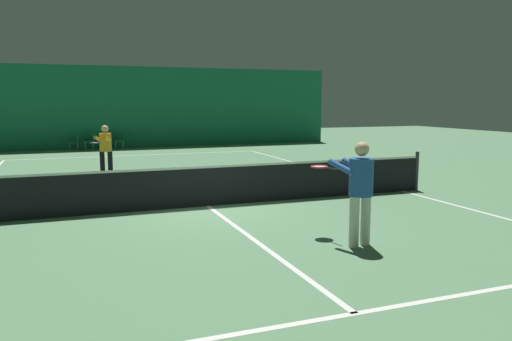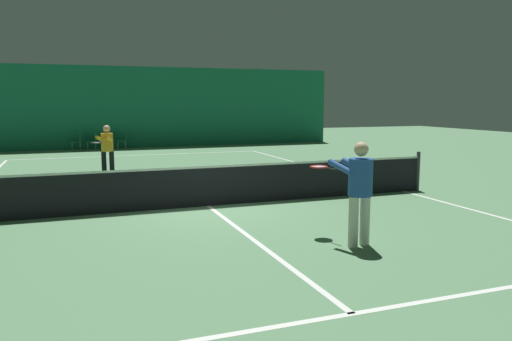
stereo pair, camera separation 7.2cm
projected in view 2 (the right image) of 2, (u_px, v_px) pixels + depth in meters
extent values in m
plane|color=#56845B|center=(208.00, 206.00, 11.70)|extent=(60.00, 60.00, 0.00)
cube|color=#196B4C|center=(129.00, 107.00, 26.19)|extent=(23.00, 0.12, 4.26)
cube|color=white|center=(140.00, 155.00, 22.74)|extent=(11.00, 0.10, 0.00)
cube|color=white|center=(161.00, 171.00, 17.64)|extent=(8.25, 0.10, 0.00)
cube|color=white|center=(352.00, 314.00, 5.76)|extent=(8.25, 0.10, 0.00)
cube|color=white|center=(403.00, 191.00, 13.60)|extent=(0.10, 23.80, 0.00)
cube|color=white|center=(208.00, 206.00, 11.70)|extent=(0.10, 12.80, 0.00)
cube|color=black|center=(208.00, 186.00, 11.63)|extent=(11.90, 0.02, 0.95)
cube|color=white|center=(208.00, 167.00, 11.57)|extent=(11.90, 0.02, 0.05)
cylinder|color=#333338|center=(418.00, 171.00, 13.68)|extent=(0.10, 0.10, 1.07)
cylinder|color=beige|center=(353.00, 222.00, 8.32)|extent=(0.20, 0.20, 0.87)
cylinder|color=beige|center=(365.00, 220.00, 8.48)|extent=(0.20, 0.20, 0.87)
cylinder|color=#234C99|center=(360.00, 177.00, 8.30)|extent=(0.50, 0.50, 0.63)
sphere|color=#DBAD89|center=(361.00, 149.00, 8.24)|extent=(0.24, 0.24, 0.24)
cylinder|color=#234C99|center=(341.00, 168.00, 8.42)|extent=(0.25, 0.60, 0.25)
cylinder|color=#234C99|center=(355.00, 166.00, 8.60)|extent=(0.25, 0.60, 0.25)
cylinder|color=black|center=(330.00, 169.00, 8.88)|extent=(0.10, 0.30, 0.03)
torus|color=red|center=(319.00, 167.00, 9.12)|extent=(0.40, 0.40, 0.03)
cylinder|color=silver|center=(319.00, 167.00, 9.12)|extent=(0.34, 0.34, 0.00)
cylinder|color=black|center=(112.00, 164.00, 16.35)|extent=(0.20, 0.20, 0.82)
cylinder|color=black|center=(104.00, 164.00, 16.36)|extent=(0.20, 0.20, 0.82)
cylinder|color=gold|center=(107.00, 142.00, 16.26)|extent=(0.50, 0.50, 0.59)
sphere|color=#DBAD89|center=(107.00, 129.00, 16.20)|extent=(0.23, 0.23, 0.23)
cylinder|color=gold|center=(109.00, 139.00, 15.97)|extent=(0.30, 0.56, 0.24)
cylinder|color=gold|center=(99.00, 139.00, 15.98)|extent=(0.30, 0.56, 0.24)
cylinder|color=black|center=(100.00, 142.00, 15.57)|extent=(0.14, 0.29, 0.03)
torus|color=black|center=(97.00, 143.00, 15.27)|extent=(0.43, 0.43, 0.03)
cylinder|color=silver|center=(97.00, 143.00, 15.27)|extent=(0.36, 0.36, 0.00)
cylinder|color=#99999E|center=(72.00, 146.00, 25.12)|extent=(0.03, 0.03, 0.39)
cylinder|color=#99999E|center=(72.00, 147.00, 24.77)|extent=(0.03, 0.03, 0.39)
cylinder|color=#99999E|center=(80.00, 146.00, 25.25)|extent=(0.03, 0.03, 0.39)
cylinder|color=#99999E|center=(80.00, 147.00, 24.90)|extent=(0.03, 0.03, 0.39)
cube|color=#196B38|center=(76.00, 142.00, 24.98)|extent=(0.44, 0.44, 0.05)
cube|color=#196B38|center=(80.00, 137.00, 25.02)|extent=(0.04, 0.44, 0.40)
cylinder|color=#99999E|center=(88.00, 146.00, 25.38)|extent=(0.03, 0.03, 0.39)
cylinder|color=#99999E|center=(88.00, 146.00, 25.03)|extent=(0.03, 0.03, 0.39)
cylinder|color=#99999E|center=(95.00, 146.00, 25.51)|extent=(0.03, 0.03, 0.39)
cylinder|color=#99999E|center=(96.00, 146.00, 25.16)|extent=(0.03, 0.03, 0.39)
cube|color=#196B38|center=(91.00, 142.00, 25.24)|extent=(0.44, 0.44, 0.05)
cube|color=#196B38|center=(95.00, 137.00, 25.28)|extent=(0.04, 0.44, 0.40)
cylinder|color=#99999E|center=(103.00, 145.00, 25.63)|extent=(0.03, 0.03, 0.39)
cylinder|color=#99999E|center=(103.00, 146.00, 25.28)|extent=(0.03, 0.03, 0.39)
cylinder|color=#99999E|center=(110.00, 145.00, 25.77)|extent=(0.03, 0.03, 0.39)
cylinder|color=#99999E|center=(111.00, 146.00, 25.41)|extent=(0.03, 0.03, 0.39)
cube|color=#196B38|center=(107.00, 141.00, 25.49)|extent=(0.44, 0.44, 0.05)
cube|color=#196B38|center=(110.00, 137.00, 25.53)|extent=(0.04, 0.44, 0.40)
cylinder|color=#99999E|center=(117.00, 145.00, 25.89)|extent=(0.03, 0.03, 0.39)
cylinder|color=#99999E|center=(118.00, 145.00, 25.54)|extent=(0.03, 0.03, 0.39)
cylinder|color=#99999E|center=(125.00, 145.00, 26.02)|extent=(0.03, 0.03, 0.39)
cylinder|color=#99999E|center=(126.00, 145.00, 25.67)|extent=(0.03, 0.03, 0.39)
cube|color=#196B38|center=(121.00, 141.00, 25.75)|extent=(0.44, 0.44, 0.05)
cube|color=#196B38|center=(125.00, 136.00, 25.79)|extent=(0.04, 0.44, 0.40)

